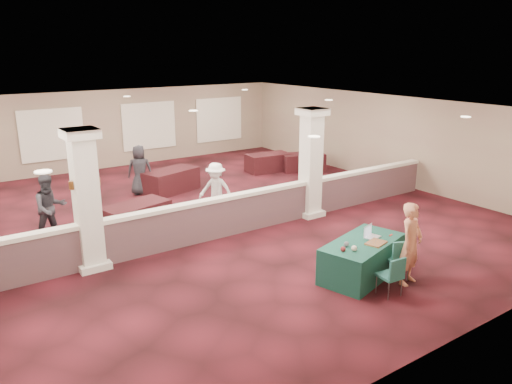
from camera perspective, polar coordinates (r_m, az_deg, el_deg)
ground at (r=14.66m, az=-6.74°, el=-3.24°), size 16.00×16.00×0.00m
wall_back at (r=21.50m, az=-17.10°, el=6.80°), size 16.00×0.04×3.20m
wall_front at (r=8.35m, az=20.06°, el=-7.78°), size 16.00×0.04×3.20m
wall_right at (r=19.19m, az=14.74°, el=5.93°), size 0.04×16.00×3.20m
ceiling at (r=13.93m, az=-7.18°, el=9.27°), size 16.00×16.00×0.02m
partition_wall at (r=13.24m, az=-3.75°, el=-2.72°), size 15.60×0.28×1.10m
column_left at (r=11.60m, az=-18.81°, el=-0.78°), size 0.72×0.72×3.20m
column_right at (r=14.65m, az=6.29°, el=3.43°), size 0.72×0.72×3.20m
sconce_left at (r=11.44m, az=-20.32°, el=0.73°), size 0.12×0.12×0.18m
sconce_right at (r=11.58m, az=-17.65°, el=1.16°), size 0.12×0.12×0.18m
near_table at (r=11.27m, az=12.02°, el=-7.44°), size 2.31×1.58×0.81m
conf_chair_main at (r=11.21m, az=15.99°, el=-7.05°), size 0.60×0.60×0.93m
conf_chair_side at (r=10.48m, az=15.37°, el=-8.96°), size 0.46×0.46×0.85m
woman at (r=11.00m, az=17.25°, el=-5.68°), size 0.72×0.56×1.78m
far_table_front_center at (r=14.14m, az=-13.53°, el=-2.75°), size 1.99×1.33×0.74m
far_table_front_right at (r=20.49m, az=5.37°, el=3.44°), size 1.90×1.40×0.69m
far_table_back_center at (r=17.59m, az=-9.72°, el=1.28°), size 2.12×1.47×0.78m
far_table_back_right at (r=20.28m, az=1.41°, el=3.40°), size 1.84×1.06×0.71m
attendee_a at (r=13.88m, az=-22.46°, el=-1.70°), size 0.89×0.56×1.76m
attendee_b at (r=14.71m, az=-4.60°, el=0.23°), size 1.02×1.12×1.63m
attendee_c at (r=18.72m, az=6.38°, el=3.96°), size 1.00×1.18×1.83m
attendee_d at (r=17.37m, az=-13.14°, el=2.47°), size 0.96×0.79×1.71m
laptop_base at (r=11.37m, az=13.17°, el=-5.05°), size 0.42×0.34×0.02m
laptop_screen at (r=11.37m, az=12.64°, el=-4.30°), size 0.35×0.11×0.24m
screen_glow at (r=11.38m, az=12.67°, el=-4.38°), size 0.32×0.10×0.21m
knitting at (r=11.04m, az=13.55°, el=-5.68°), size 0.52×0.44×0.03m
yarn_cream at (r=10.54m, az=11.15°, el=-6.34°), size 0.12×0.12×0.12m
yarn_red at (r=10.48m, az=9.92°, el=-6.44°), size 0.11×0.11×0.11m
yarn_grey at (r=10.74m, az=10.30°, el=-5.88°), size 0.11×0.11×0.11m
scissors at (r=11.60m, az=15.15°, el=-4.77°), size 0.14×0.07×0.01m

